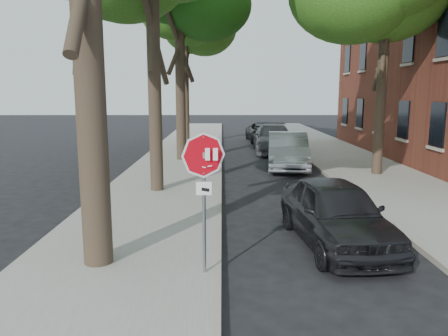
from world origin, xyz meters
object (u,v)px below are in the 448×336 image
Objects in this scene: tree_far at (185,32)px; stop_sign at (204,176)px; car_a at (336,213)px; car_b at (288,151)px; car_c at (273,138)px; car_d at (264,132)px.

stop_sign is at bearing -84.54° from tree_far.
car_a is (2.89, 1.85, -1.20)m from stop_sign.
car_b is (5.32, -9.22, -6.40)m from tree_far.
stop_sign is at bearing -99.65° from car_b.
car_c is at bearing -34.86° from tree_far.
stop_sign is 23.16m from car_d.
car_d is (0.41, 21.04, -0.07)m from car_a.
car_d is at bearing 81.80° from stop_sign.
car_c is (3.30, 17.43, -1.15)m from stop_sign.
car_c is (0.00, 5.51, -0.01)m from car_b.
car_c is at bearing -92.84° from car_d.
stop_sign is at bearing -98.71° from car_c.
car_b reaches higher than car_a.
tree_far is 9.12m from car_c.
car_d is (0.00, 10.97, -0.14)m from car_b.
tree_far is 8.61m from car_d.
tree_far is 1.89× the size of car_b.
stop_sign is 17.78m from car_c.
car_a is at bearing -89.50° from car_c.
car_a is 0.89× the size of car_b.
car_c is 5.46m from car_d.
tree_far is at bearing 95.46° from stop_sign.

